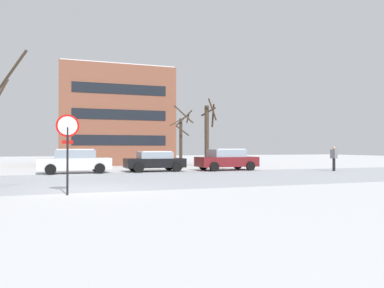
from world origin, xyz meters
name	(u,v)px	position (x,y,z in m)	size (l,w,h in m)	color
ground_plane	(92,190)	(0.00, 0.00, 0.00)	(120.00, 120.00, 0.00)	white
road_surface	(86,181)	(0.00, 3.97, 0.00)	(80.00, 9.94, 0.00)	#B7BCC4
stop_sign	(68,138)	(-0.87, -1.39, 1.90)	(0.76, 0.08, 2.71)	black
parked_car_white	(75,161)	(-0.44, 9.64, 0.77)	(4.40, 2.16, 1.52)	white
parked_car_black	(155,161)	(4.69, 9.81, 0.71)	(4.01, 2.14, 1.37)	black
parked_car_maroon	(227,159)	(9.82, 9.46, 0.77)	(4.32, 2.23, 1.52)	maroon
pedestrian_crossing	(334,157)	(16.46, 6.35, 0.99)	(0.40, 0.44, 1.70)	black
tree_far_mid	(182,138)	(7.45, 12.65, 2.38)	(1.77, 1.80, 4.79)	#423326
tree_far_left	(207,133)	(10.05, 13.83, 2.80)	(1.14, 1.80, 5.58)	#423326
building_far_left	(114,118)	(3.53, 22.90, 4.57)	(10.26, 9.38, 9.13)	brown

